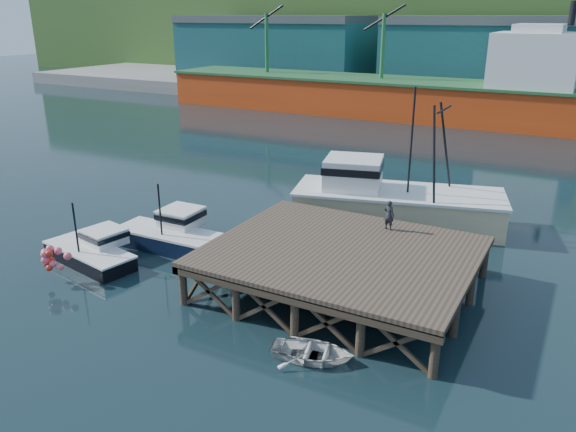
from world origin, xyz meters
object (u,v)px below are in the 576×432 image
Objects in this scene: boat_black at (93,250)px; dinghy at (313,352)px; trawler at (394,197)px; dockworker at (389,215)px; boat_navy at (173,233)px.

boat_black is 14.43m from dinghy.
dinghy is at bearing 0.85° from boat_black.
trawler is 6.80m from dockworker.
dinghy is at bearing -28.74° from boat_navy.
dockworker is (13.90, 6.79, 2.25)m from boat_black.
boat_navy is at bearing -150.08° from trawler.
boat_navy reaches higher than dinghy.
trawler reaches higher than boat_navy.
trawler reaches higher than boat_black.
dinghy is at bearing 103.08° from dockworker.
trawler is 8.78× the size of dockworker.
dinghy is 9.62m from dockworker.
boat_black is 15.63m from dockworker.
boat_navy is at bearing 48.35° from dinghy.
dockworker is at bearing -12.31° from dinghy.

